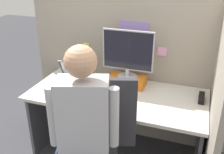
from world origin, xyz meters
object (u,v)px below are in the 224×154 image
object	(u,v)px
monitor	(128,53)
office_chair	(95,148)
carrot_toy	(100,102)
stapler	(201,98)
person	(78,131)
paper_box	(127,81)
laptop	(75,79)

from	to	relation	value
monitor	office_chair	size ratio (longest dim) A/B	0.46
carrot_toy	stapler	bearing A→B (deg)	23.96
stapler	carrot_toy	xyz separation A→B (m)	(-0.82, -0.36, -0.00)
person	monitor	bearing A→B (deg)	86.65
office_chair	person	size ratio (longest dim) A/B	0.77
carrot_toy	person	world-z (taller)	person
stapler	office_chair	size ratio (longest dim) A/B	0.16
paper_box	laptop	bearing A→B (deg)	-166.49
monitor	laptop	xyz separation A→B (m)	(-0.50, -0.12, -0.29)
paper_box	carrot_toy	xyz separation A→B (m)	(-0.11, -0.44, -0.02)
stapler	monitor	bearing A→B (deg)	173.72
carrot_toy	office_chair	xyz separation A→B (m)	(0.11, -0.37, -0.17)
monitor	person	size ratio (longest dim) A/B	0.36
laptop	carrot_toy	bearing A→B (deg)	-38.76
carrot_toy	monitor	bearing A→B (deg)	75.90
monitor	office_chair	bearing A→B (deg)	-90.39
carrot_toy	office_chair	world-z (taller)	office_chair
stapler	carrot_toy	bearing A→B (deg)	-156.04
monitor	paper_box	bearing A→B (deg)	-90.00
office_chair	paper_box	bearing A→B (deg)	89.61
laptop	office_chair	xyz separation A→B (m)	(0.50, -0.69, -0.20)
stapler	carrot_toy	world-z (taller)	stapler
paper_box	laptop	world-z (taller)	laptop
stapler	person	xyz separation A→B (m)	(-0.76, -0.89, 0.08)
paper_box	stapler	size ratio (longest dim) A/B	2.10
person	carrot_toy	bearing A→B (deg)	95.80
stapler	laptop	bearing A→B (deg)	-177.81
laptop	carrot_toy	distance (m)	0.51
monitor	stapler	distance (m)	0.77
laptop	stapler	world-z (taller)	laptop
paper_box	office_chair	bearing A→B (deg)	-90.39
monitor	carrot_toy	distance (m)	0.55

